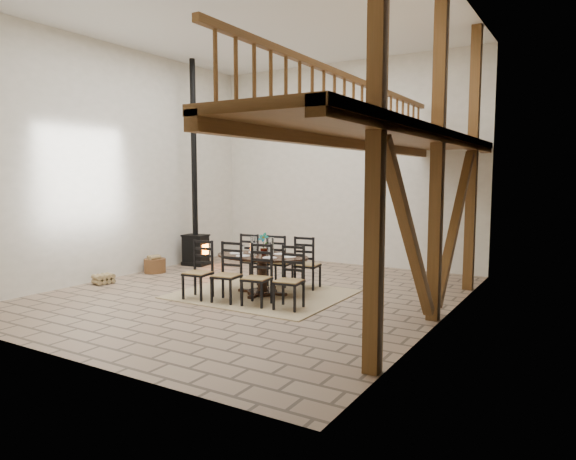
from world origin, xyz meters
The scene contains 7 objects.
ground centered at (0.00, 0.00, 0.00)m, with size 8.00×8.00×0.00m, color gray.
room_shell centered at (1.19, 0.00, 3.01)m, with size 7.02×8.02×5.01m.
rug centered at (0.18, 0.05, 0.01)m, with size 3.00×2.50×0.02m, color tan.
dining_table centered at (0.19, -0.04, 0.38)m, with size 2.26×2.22×1.16m.
wood_stove centered at (-3.02, 1.86, 1.15)m, with size 0.64×0.52×5.00m.
log_basket centered at (-3.17, 0.61, 0.18)m, with size 0.49×0.49×0.41m.
log_stack centered at (-3.16, -0.84, 0.10)m, with size 0.37×0.45×0.20m.
Camera 1 is at (5.44, -7.77, 2.21)m, focal length 32.00 mm.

